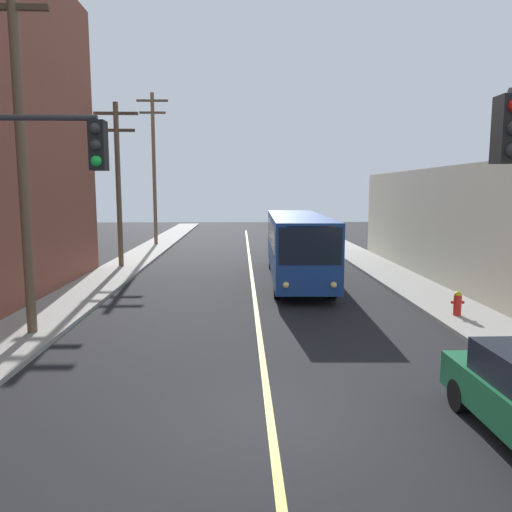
{
  "coord_description": "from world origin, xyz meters",
  "views": [
    {
      "loc": [
        -0.55,
        -8.85,
        4.39
      ],
      "look_at": [
        0.0,
        9.02,
        2.0
      ],
      "focal_mm": 34.37,
      "sensor_mm": 36.0,
      "label": 1
    }
  ],
  "objects": [
    {
      "name": "ground_plane",
      "position": [
        0.0,
        0.0,
        0.0
      ],
      "size": [
        120.0,
        120.0,
        0.0
      ],
      "primitive_type": "plane",
      "color": "black"
    },
    {
      "name": "traffic_signal_left_corner",
      "position": [
        -5.41,
        1.4,
        4.3
      ],
      "size": [
        3.75,
        0.48,
        6.0
      ],
      "color": "#2D2D33",
      "rests_on": "sidewalk_left"
    },
    {
      "name": "fire_hydrant",
      "position": [
        6.85,
        7.3,
        0.58
      ],
      "size": [
        0.44,
        0.26,
        0.84
      ],
      "color": "red",
      "rests_on": "sidewalk_right"
    },
    {
      "name": "utility_pole_far",
      "position": [
        -7.34,
        30.25,
        6.53
      ],
      "size": [
        2.4,
        0.28,
        11.71
      ],
      "color": "brown",
      "rests_on": "sidewalk_left"
    },
    {
      "name": "sidewalk_left",
      "position": [
        -7.25,
        10.0,
        0.07
      ],
      "size": [
        2.5,
        90.0,
        0.15
      ],
      "primitive_type": "cube",
      "color": "gray",
      "rests_on": "ground"
    },
    {
      "name": "lane_stripe_center",
      "position": [
        0.0,
        15.0,
        0.01
      ],
      "size": [
        0.16,
        60.0,
        0.01
      ],
      "primitive_type": "cube",
      "color": "#D8CC4C",
      "rests_on": "ground"
    },
    {
      "name": "utility_pole_mid",
      "position": [
        -7.34,
        18.77,
        5.14
      ],
      "size": [
        2.4,
        0.28,
        9.01
      ],
      "color": "brown",
      "rests_on": "sidewalk_left"
    },
    {
      "name": "utility_pole_near",
      "position": [
        -6.87,
        5.72,
        6.06
      ],
      "size": [
        2.4,
        0.28,
        10.79
      ],
      "color": "brown",
      "rests_on": "sidewalk_left"
    },
    {
      "name": "sidewalk_right",
      "position": [
        7.25,
        10.0,
        0.07
      ],
      "size": [
        2.5,
        90.0,
        0.15
      ],
      "primitive_type": "cube",
      "color": "gray",
      "rests_on": "ground"
    },
    {
      "name": "city_bus",
      "position": [
        2.2,
        15.02,
        1.82
      ],
      "size": [
        2.93,
        12.22,
        3.2
      ],
      "color": "navy",
      "rests_on": "ground"
    }
  ]
}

